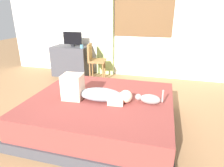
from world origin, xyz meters
TOP-DOWN VIEW (x-y plane):
  - ground_plane at (0.00, 0.00)m, footprint 16.00×16.00m
  - back_wall_with_window at (0.01, 2.48)m, footprint 6.40×0.14m
  - bed at (0.13, -0.02)m, footprint 1.97×1.74m
  - person_lying at (0.05, -0.10)m, footprint 0.94×0.32m
  - cat at (0.78, -0.02)m, footprint 0.36×0.12m
  - desk at (-1.35, 2.08)m, footprint 0.90×0.56m
  - tv_monitor at (-1.28, 2.08)m, footprint 0.48×0.10m
  - cup at (-0.97, 1.90)m, footprint 0.08×0.08m
  - chair_by_desk at (-0.66, 1.89)m, footprint 0.44×0.44m
  - curtain_left at (-0.54, 2.36)m, footprint 0.44×0.06m

SIDE VIEW (x-z plane):
  - ground_plane at x=0.00m, z-range 0.00..0.00m
  - bed at x=0.13m, z-range 0.00..0.44m
  - desk at x=-1.35m, z-range 0.00..0.74m
  - chair_by_desk at x=-0.66m, z-range 0.08..0.94m
  - cat at x=0.78m, z-range 0.41..0.62m
  - person_lying at x=0.05m, z-range 0.39..0.73m
  - cup at x=-0.97m, z-range 0.74..0.82m
  - tv_monitor at x=-1.28m, z-range 0.75..1.10m
  - curtain_left at x=-0.54m, z-range 0.00..2.38m
  - back_wall_with_window at x=0.01m, z-range 0.00..2.90m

